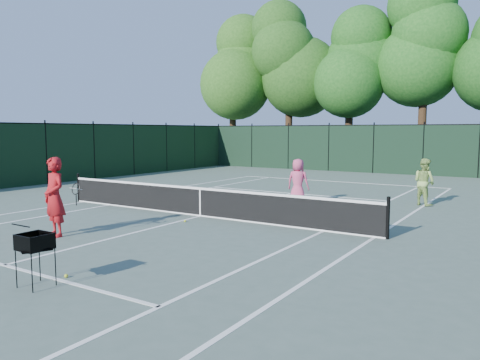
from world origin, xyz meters
The scene contains 21 objects.
ground centered at (0.00, 0.00, 0.00)m, with size 90.00×90.00×0.00m, color #4E5E54.
sideline_doubles_left centered at (-5.49, 0.00, 0.00)m, with size 0.10×23.77×0.01m, color white.
sideline_doubles_right centered at (5.49, 0.00, 0.00)m, with size 0.10×23.77×0.01m, color white.
sideline_singles_left centered at (-4.12, 0.00, 0.00)m, with size 0.10×23.77×0.01m, color white.
sideline_singles_right centered at (4.12, 0.00, 0.00)m, with size 0.10×23.77×0.01m, color white.
baseline_far centered at (0.00, 11.88, 0.00)m, with size 10.97×0.10×0.01m, color white.
service_line_near centered at (0.00, -6.40, 0.00)m, with size 8.23×0.10×0.01m, color white.
service_line_far centered at (0.00, 6.40, 0.00)m, with size 8.23×0.10×0.01m, color white.
center_service_line centered at (0.00, 0.00, 0.00)m, with size 0.10×12.80×0.01m, color white.
tennis_net centered at (0.00, 0.00, 0.48)m, with size 11.69×0.09×1.06m.
fence_far centered at (0.00, 18.00, 1.50)m, with size 24.00×0.05×3.00m, color black.
tree_0 centered at (-13.00, 21.50, 8.16)m, with size 6.40×6.40×13.14m.
tree_1 centered at (-8.00, 22.00, 8.69)m, with size 6.80×6.80×13.98m.
tree_2 centered at (-3.00, 21.80, 7.73)m, with size 6.00×6.00×12.40m.
tree_3 centered at (2.00, 22.30, 9.01)m, with size 7.00×7.00×14.45m.
coach centered at (-1.38, -4.21, 1.01)m, with size 1.06×0.62×2.01m.
player_pink centered at (1.51, 3.87, 0.83)m, with size 0.85×0.59×1.66m.
player_green centered at (5.43, 6.09, 0.84)m, with size 1.03×0.98×1.69m.
ball_hopper centered at (1.70, -6.83, 0.78)m, with size 0.64×0.64×0.93m.
loose_ball_near_cart centered at (1.71, -6.24, 0.03)m, with size 0.07×0.07×0.07m, color #C1CF2A.
loose_ball_midcourt centered at (0.21, -1.01, 0.03)m, with size 0.07×0.07×0.07m, color #C7D52B.
Camera 1 is at (8.84, -11.51, 2.66)m, focal length 35.00 mm.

